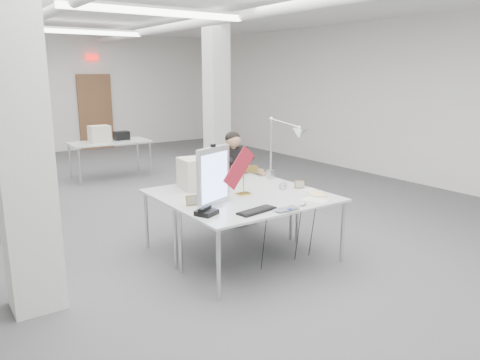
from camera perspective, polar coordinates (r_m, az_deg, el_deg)
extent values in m
cube|color=#4C4C4E|center=(7.41, -8.99, -4.12)|extent=(10.00, 14.00, 0.02)
cube|color=white|center=(13.77, -22.26, 9.77)|extent=(10.00, 0.02, 3.20)
cube|color=white|center=(10.29, 16.99, 9.39)|extent=(0.02, 14.00, 3.20)
cube|color=white|center=(4.50, -25.20, 4.74)|extent=(0.45, 0.45, 3.20)
cube|color=white|center=(10.50, -2.87, 9.99)|extent=(0.45, 0.45, 3.20)
cube|color=brown|center=(14.04, -17.19, 7.94)|extent=(0.95, 0.08, 2.10)
cube|color=red|center=(13.97, -17.56, 14.07)|extent=(0.32, 0.06, 0.16)
cylinder|color=silver|center=(6.72, -19.79, 19.72)|extent=(0.16, 13.60, 0.16)
cylinder|color=silver|center=(7.84, -0.02, 19.38)|extent=(0.16, 13.60, 0.16)
cube|color=white|center=(7.13, -9.88, 19.50)|extent=(2.80, 0.14, 0.08)
cube|color=white|center=(10.87, -19.22, 16.69)|extent=(2.80, 0.14, 0.08)
cube|color=silver|center=(5.14, 2.98, -2.92)|extent=(1.80, 0.90, 0.02)
cube|color=silver|center=(5.85, -2.40, -0.93)|extent=(1.80, 0.90, 0.02)
cube|color=silver|center=(10.04, -15.61, 4.47)|extent=(1.60, 0.80, 0.02)
cube|color=#BCBCC1|center=(4.96, -3.25, 0.43)|extent=(0.50, 0.24, 0.63)
cube|color=maroon|center=(5.08, -0.11, 1.48)|extent=(0.44, 0.05, 0.47)
cube|color=black|center=(4.80, 2.05, -3.77)|extent=(0.47, 0.23, 0.02)
imported|color=#B1B1B5|center=(4.84, 6.08, -3.69)|extent=(0.30, 0.20, 0.02)
ellipsoid|color=#B1B2B6|center=(5.06, 7.66, -2.94)|extent=(0.10, 0.08, 0.04)
cube|color=black|center=(4.71, -4.10, -3.97)|extent=(0.25, 0.24, 0.05)
cube|color=#A68A47|center=(5.04, -5.86, -2.48)|extent=(0.15, 0.06, 0.11)
cube|color=#956840|center=(5.80, 7.25, -0.53)|extent=(0.12, 0.09, 0.10)
cylinder|color=#A5A4A9|center=(5.71, 5.25, -0.69)|extent=(0.10, 0.05, 0.10)
cube|color=silver|center=(5.29, 9.12, -2.43)|extent=(0.27, 0.32, 0.01)
cube|color=#E2C687|center=(5.56, 9.36, -1.68)|extent=(0.28, 0.30, 0.01)
cube|color=silver|center=(5.74, 8.41, -1.18)|extent=(0.19, 0.14, 0.01)
cube|color=beige|center=(5.76, -5.27, 0.85)|extent=(0.43, 0.41, 0.38)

